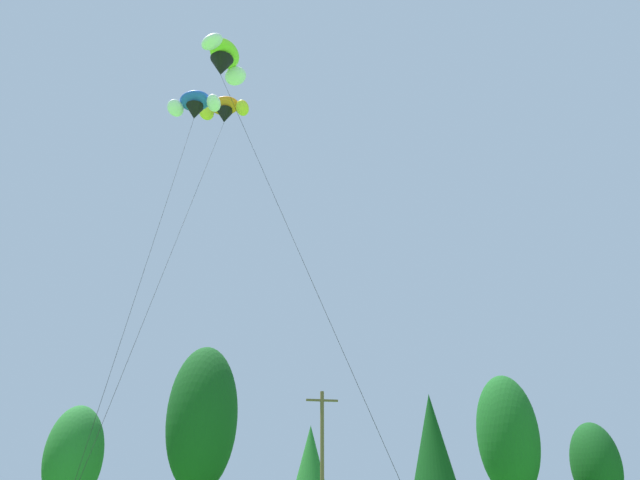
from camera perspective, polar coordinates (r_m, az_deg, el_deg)
The scene contains 10 objects.
treeline_tree_d at distance 53.02m, azimuth -22.80°, elevation -18.81°, with size 4.49×4.49×9.97m.
treeline_tree_e at distance 52.87m, azimuth -11.36°, elevation -16.56°, with size 5.95×5.95×15.35m.
treeline_tree_f at distance 52.83m, azimuth -0.93°, elevation -21.10°, with size 3.55×3.55×8.86m.
treeline_tree_g at distance 52.47m, azimuth 10.86°, elevation -19.01°, with size 4.08×4.08×11.28m.
treeline_tree_h at distance 59.27m, azimuth 17.76°, elevation -17.63°, with size 5.54×5.54×13.86m.
treeline_tree_i at distance 62.59m, azimuth 25.22°, elevation -19.21°, with size 4.41×4.41×9.67m.
utility_pole at distance 41.12m, azimuth 0.21°, elevation -20.75°, with size 2.20×0.26×9.65m.
parafoil_kite_high_blue_white at distance 33.05m, azimuth -12.07°, elevation 12.60°, with size 3.18×9.02×21.26m.
parafoil_kite_mid_lime_white at distance 30.16m, azimuth -9.35°, elevation 16.87°, with size 7.45×9.17×21.40m.
parafoil_kite_far_orange at distance 36.66m, azimuth -9.25°, elevation 12.30°, with size 4.74×12.05×23.42m.
Camera 1 is at (-1.86, 0.78, 2.36)m, focal length 32.98 mm.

